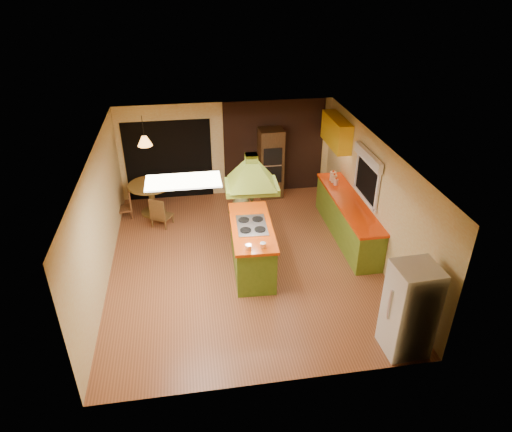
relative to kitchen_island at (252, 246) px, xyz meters
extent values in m
plane|color=#955331|center=(-0.14, 0.27, -0.51)|extent=(6.50, 6.50, 0.00)
plane|color=beige|center=(-0.14, 3.52, 0.74)|extent=(5.50, 0.00, 5.50)
plane|color=beige|center=(-0.14, -2.98, 0.74)|extent=(5.50, 0.00, 5.50)
plane|color=beige|center=(-2.89, 0.27, 0.74)|extent=(0.00, 6.50, 6.50)
plane|color=beige|center=(2.61, 0.27, 0.74)|extent=(0.00, 6.50, 6.50)
plane|color=silver|center=(-0.14, 0.27, 1.99)|extent=(6.50, 6.50, 0.00)
cube|color=#381E14|center=(1.11, 3.50, 0.74)|extent=(2.64, 0.03, 2.50)
cube|color=black|center=(-1.64, 3.50, 0.54)|extent=(2.20, 0.03, 2.10)
cube|color=olive|center=(2.31, 0.87, -0.08)|extent=(0.58, 3.00, 0.86)
cube|color=#E53807|center=(2.31, 0.87, 0.38)|extent=(0.62, 3.05, 0.06)
cube|color=yellow|center=(2.43, 2.47, 1.44)|extent=(0.34, 1.40, 0.70)
cube|color=black|center=(2.58, 0.67, 1.04)|extent=(0.03, 1.16, 0.96)
cube|color=white|center=(2.53, 0.67, 1.51)|extent=(0.10, 1.35, 0.22)
cube|color=white|center=(-1.24, -0.93, 1.98)|extent=(1.20, 0.60, 0.03)
cube|color=#557A1E|center=(0.00, 0.00, -0.04)|extent=(0.82, 1.95, 0.94)
cube|color=#D14206|center=(0.00, 0.00, 0.46)|extent=(0.89, 2.04, 0.06)
cube|color=silver|center=(0.00, 0.00, 0.50)|extent=(0.62, 0.87, 0.02)
cube|color=#60711C|center=(0.00, 0.00, 1.34)|extent=(1.02, 0.75, 0.12)
pyramid|color=#60711C|center=(0.00, 0.00, 1.85)|extent=(1.02, 0.75, 0.45)
cube|color=#60711C|center=(0.00, 0.00, 1.92)|extent=(0.22, 0.22, 0.14)
imported|color=brown|center=(-0.05, 1.35, 0.36)|extent=(0.66, 0.46, 1.72)
cube|color=silver|center=(2.10, -2.61, 0.30)|extent=(0.69, 0.66, 1.62)
cube|color=#442C16|center=(0.97, 3.22, 0.42)|extent=(0.63, 0.60, 1.84)
cube|color=black|center=(0.97, 2.92, 0.72)|extent=(0.47, 0.04, 0.45)
cube|color=black|center=(0.97, 2.92, 0.22)|extent=(0.47, 0.04, 0.45)
cylinder|color=brown|center=(-2.11, 2.68, 0.27)|extent=(1.07, 1.07, 0.05)
cylinder|color=brown|center=(-2.11, 2.68, -0.11)|extent=(0.14, 0.14, 0.75)
cylinder|color=brown|center=(-2.11, 2.68, -0.48)|extent=(0.60, 0.60, 0.05)
cone|color=#FF9E3F|center=(-2.11, 2.68, 1.39)|extent=(0.43, 0.43, 0.22)
cylinder|color=beige|center=(2.26, 1.94, 0.53)|extent=(0.19, 0.19, 0.22)
cylinder|color=beige|center=(2.26, 1.84, 0.51)|extent=(0.14, 0.14, 0.19)
cylinder|color=beige|center=(2.26, 1.69, 0.49)|extent=(0.14, 0.14, 0.14)
camera|label=1|loc=(-1.12, -7.64, 5.08)|focal=32.00mm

